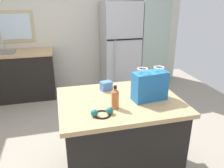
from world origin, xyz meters
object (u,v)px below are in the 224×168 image
kitchen_island (119,138)px  ear_defenders (102,113)px  refrigerator (120,47)px  shopping_bag (150,86)px  bottle (115,98)px  tall_cabinet (150,39)px  small_box (106,86)px

kitchen_island → ear_defenders: 0.59m
refrigerator → kitchen_island: bearing=-106.5°
kitchen_island → refrigerator: refrigerator is taller
refrigerator → shopping_bag: (-0.44, -2.51, 0.16)m
ear_defenders → bottle: bearing=35.2°
shopping_bag → ear_defenders: bearing=-159.1°
tall_cabinet → small_box: tall_cabinet is taller
refrigerator → ear_defenders: bearing=-109.4°
refrigerator → small_box: 2.32m
tall_cabinet → ear_defenders: size_ratio=10.46×
shopping_bag → bottle: (-0.37, -0.10, -0.05)m
bottle → ear_defenders: bottle is taller
refrigerator → bottle: bearing=-107.3°
tall_cabinet → small_box: (-1.45, -2.18, -0.08)m
small_box → bottle: size_ratio=0.54×
bottle → ear_defenders: 0.19m
tall_cabinet → bottle: 3.00m
kitchen_island → tall_cabinet: 2.87m
refrigerator → small_box: (-0.80, -2.18, 0.07)m
small_box → ear_defenders: small_box is taller
refrigerator → shopping_bag: refrigerator is taller
kitchen_island → refrigerator: 2.59m
shopping_bag → small_box: bearing=137.2°
small_box → ear_defenders: bearing=-106.6°
tall_cabinet → bottle: bearing=-119.4°
refrigerator → shopping_bag: 2.56m
small_box → shopping_bag: bearing=-42.8°
kitchen_island → small_box: 0.57m
shopping_bag → small_box: size_ratio=2.99×
bottle → shopping_bag: bearing=14.4°
tall_cabinet → bottle: size_ratio=9.54×
tall_cabinet → small_box: 2.62m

